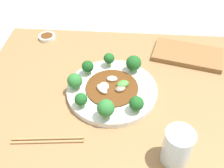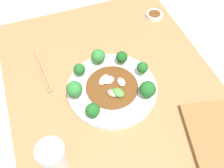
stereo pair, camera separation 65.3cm
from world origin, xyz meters
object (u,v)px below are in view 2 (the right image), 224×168
at_px(broccoli_southeast, 122,57).
at_px(plate, 112,89).
at_px(broccoli_south, 142,68).
at_px(sauce_dish, 154,15).
at_px(broccoli_northwest, 93,110).
at_px(chopsticks, 42,70).
at_px(broccoli_east, 98,56).
at_px(broccoli_southwest, 148,89).
at_px(broccoli_north, 74,89).
at_px(stirfry_center, 112,87).
at_px(cutting_board, 214,141).
at_px(broccoli_northeast, 79,69).
at_px(drinking_glass, 53,158).

bearing_deg(broccoli_southeast, plate, 142.42).
height_order(broccoli_south, sauce_dish, broccoli_south).
bearing_deg(broccoli_northwest, chopsticks, 24.93).
relative_size(broccoli_east, broccoli_southwest, 0.92).
xyz_separation_m(broccoli_north, broccoli_southwest, (-0.08, -0.23, -0.00)).
distance_m(stirfry_center, chopsticks, 0.28).
xyz_separation_m(broccoli_north, cutting_board, (-0.30, -0.36, -0.05)).
bearing_deg(broccoli_southeast, broccoli_northwest, 136.65).
bearing_deg(broccoli_northwest, broccoli_east, -22.73).
height_order(broccoli_north, stirfry_center, broccoli_north).
distance_m(broccoli_northwest, chopsticks, 0.29).
height_order(broccoli_south, stirfry_center, broccoli_south).
bearing_deg(broccoli_southwest, broccoli_south, -13.53).
distance_m(broccoli_northeast, broccoli_north, 0.09).
distance_m(plate, broccoli_south, 0.13).
relative_size(plate, broccoli_northeast, 6.07).
xyz_separation_m(broccoli_north, sauce_dish, (0.30, -0.44, -0.05)).
bearing_deg(broccoli_east, broccoli_southwest, -151.69).
bearing_deg(broccoli_northeast, drinking_glass, 151.20).
relative_size(plate, drinking_glass, 2.75).
bearing_deg(broccoli_east, broccoli_southeast, -112.46).
bearing_deg(drinking_glass, broccoli_northwest, -53.92).
bearing_deg(broccoli_north, drinking_glass, 149.90).
bearing_deg(drinking_glass, stirfry_center, -52.06).
xyz_separation_m(broccoli_southeast, broccoli_northwest, (-0.18, 0.17, 0.00)).
bearing_deg(sauce_dish, drinking_glass, 132.11).
bearing_deg(sauce_dish, broccoli_south, 146.53).
relative_size(broccoli_northwest, stirfry_center, 0.31).
relative_size(broccoli_east, stirfry_center, 0.32).
bearing_deg(broccoli_northeast, broccoli_south, -108.97).
height_order(broccoli_east, broccoli_southwest, broccoli_southwest).
height_order(broccoli_south, chopsticks, broccoli_south).
bearing_deg(drinking_glass, broccoli_south, -59.84).
relative_size(plate, broccoli_southwest, 4.90).
relative_size(broccoli_northeast, sauce_dish, 0.71).
distance_m(drinking_glass, chopsticks, 0.37).
relative_size(sauce_dish, cutting_board, 0.24).
bearing_deg(drinking_glass, broccoli_northeast, -28.80).
bearing_deg(broccoli_south, broccoli_east, 50.44).
xyz_separation_m(stirfry_center, sauce_dish, (0.32, -0.32, -0.02)).
distance_m(broccoli_north, drinking_glass, 0.23).
bearing_deg(broccoli_northwest, cutting_board, -122.69).
bearing_deg(sauce_dish, broccoli_north, 124.48).
xyz_separation_m(broccoli_east, cutting_board, (-0.42, -0.24, -0.04)).
relative_size(broccoli_southwest, sauce_dish, 0.89).
distance_m(broccoli_east, broccoli_north, 0.17).
bearing_deg(broccoli_southwest, stirfry_center, 54.49).
bearing_deg(plate, broccoli_northwest, 131.27).
distance_m(broccoli_south, chopsticks, 0.38).
relative_size(stirfry_center, sauce_dish, 2.52).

